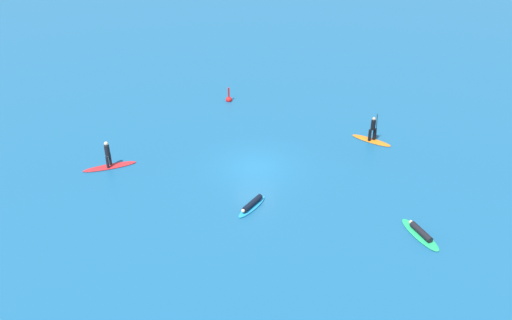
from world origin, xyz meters
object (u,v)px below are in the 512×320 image
(surfer_on_orange_board, at_px, (372,135))
(marker_buoy, at_px, (229,99))
(surfer_on_red_board, at_px, (109,161))
(surfer_on_blue_board, at_px, (252,205))
(surfer_on_green_board, at_px, (420,233))

(surfer_on_orange_board, bearing_deg, marker_buoy, -177.51)
(surfer_on_red_board, xyz_separation_m, surfer_on_blue_board, (9.47, -2.77, -0.30))
(surfer_on_blue_board, bearing_deg, surfer_on_green_board, 108.20)
(surfer_on_blue_board, height_order, surfer_on_green_board, surfer_on_green_board)
(surfer_on_blue_board, xyz_separation_m, marker_buoy, (-4.09, 13.45, 0.02))
(surfer_on_red_board, bearing_deg, surfer_on_green_board, -41.28)
(surfer_on_orange_board, bearing_deg, surfer_on_red_board, -133.70)
(surfer_on_green_board, bearing_deg, surfer_on_orange_board, -18.94)
(surfer_on_orange_board, bearing_deg, surfer_on_green_board, -50.76)
(surfer_on_orange_board, xyz_separation_m, marker_buoy, (-10.78, 4.66, -0.29))
(surfer_on_red_board, bearing_deg, surfer_on_blue_board, -45.97)
(surfer_on_blue_board, xyz_separation_m, surfer_on_green_board, (9.03, -1.04, -0.02))
(surfer_on_orange_board, relative_size, marker_buoy, 2.28)
(surfer_on_blue_board, distance_m, surfer_on_green_board, 9.09)
(surfer_on_red_board, distance_m, surfer_on_blue_board, 9.87)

